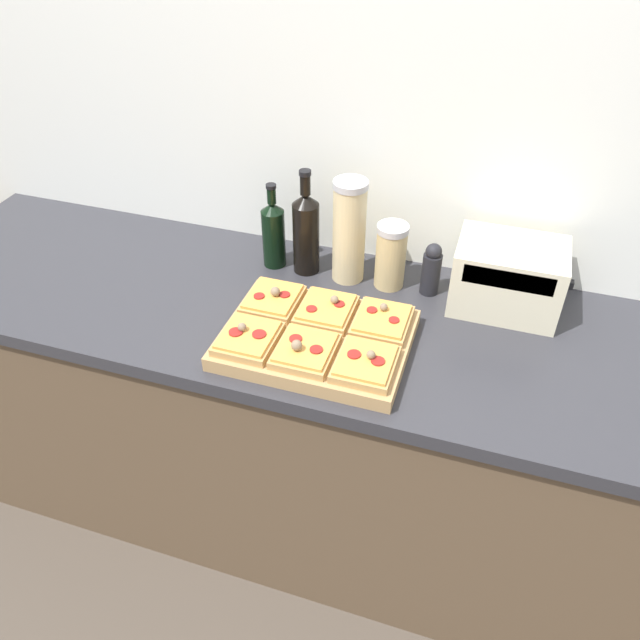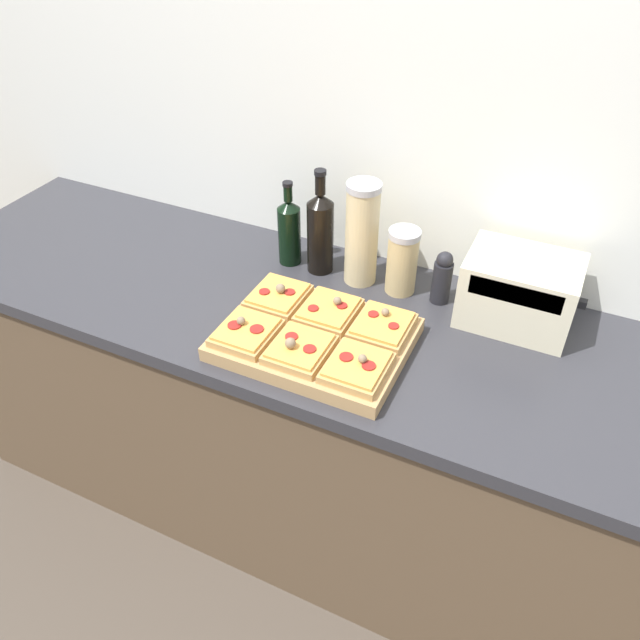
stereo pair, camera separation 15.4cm
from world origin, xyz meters
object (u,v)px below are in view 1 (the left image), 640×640
olive_oil_bottle (273,233)px  wine_bottle (306,231)px  grain_jar_tall (349,231)px  toaster_oven (508,277)px  pepper_mill (431,269)px  cutting_board (316,339)px  grain_jar_short (391,256)px

olive_oil_bottle → wine_bottle: 0.10m
grain_jar_tall → toaster_oven: 0.44m
pepper_mill → toaster_oven: bearing=-0.2°
wine_bottle → toaster_oven: bearing=-0.1°
cutting_board → toaster_oven: toaster_oven is taller
cutting_board → grain_jar_tall: grain_jar_tall is taller
grain_jar_tall → toaster_oven: (0.43, -0.00, -0.06)m
grain_jar_short → pepper_mill: bearing=0.0°
cutting_board → olive_oil_bottle: olive_oil_bottle is taller
pepper_mill → wine_bottle: bearing=180.0°
grain_jar_tall → toaster_oven: bearing=-0.1°
wine_bottle → toaster_oven: (0.56, -0.00, -0.03)m
olive_oil_bottle → wine_bottle: bearing=0.0°
grain_jar_tall → toaster_oven: grain_jar_tall is taller
cutting_board → grain_jar_short: size_ratio=2.40×
toaster_oven → pepper_mill: bearing=179.8°
wine_bottle → pepper_mill: (0.36, 0.00, -0.05)m
olive_oil_bottle → grain_jar_tall: grain_jar_tall is taller
grain_jar_short → wine_bottle: bearing=180.0°
cutting_board → pepper_mill: 0.39m
cutting_board → olive_oil_bottle: 0.40m
olive_oil_bottle → wine_bottle: (0.10, 0.00, 0.02)m
wine_bottle → toaster_oven: 0.56m
olive_oil_bottle → toaster_oven: (0.66, -0.00, -0.01)m
wine_bottle → grain_jar_short: bearing=-0.0°
olive_oil_bottle → pepper_mill: 0.46m
grain_jar_short → cutting_board: bearing=-109.6°
pepper_mill → toaster_oven: size_ratio=0.51×
cutting_board → toaster_oven: 0.53m
cutting_board → grain_jar_tall: size_ratio=1.52×
grain_jar_short → pepper_mill: size_ratio=1.23×
grain_jar_tall → grain_jar_short: bearing=-0.0°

